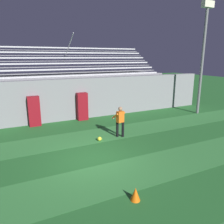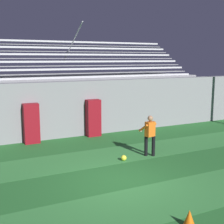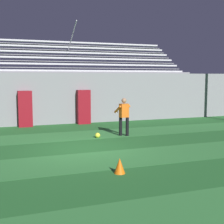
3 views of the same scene
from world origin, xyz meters
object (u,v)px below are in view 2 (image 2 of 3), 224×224
Objects in this scene: goalkeeper at (150,133)px; soccer_ball at (124,158)px; traffic_cone at (189,218)px; padding_pillar_gate_right at (93,118)px; padding_pillar_gate_left at (31,124)px.

goalkeeper is 1.50m from soccer_ball.
goalkeeper is 5.51m from traffic_cone.
padding_pillar_gate_right reaches higher than traffic_cone.
padding_pillar_gate_right is 4.46× the size of traffic_cone.
padding_pillar_gate_right is at bearing 81.34° from traffic_cone.
traffic_cone is at bearing -100.44° from soccer_ball.
soccer_ball is at bearing 79.56° from traffic_cone.
goalkeeper reaches higher than soccer_ball.
padding_pillar_gate_right reaches higher than goalkeeper.
soccer_ball is at bearing -96.54° from padding_pillar_gate_right.
traffic_cone is (-1.38, -9.08, -0.73)m from padding_pillar_gate_right.
padding_pillar_gate_left is 8.52× the size of soccer_ball.
goalkeeper is (3.88, -4.06, 0.02)m from padding_pillar_gate_left.
padding_pillar_gate_right is at bearing 0.00° from padding_pillar_gate_left.
padding_pillar_gate_right is at bearing 83.46° from soccer_ball.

